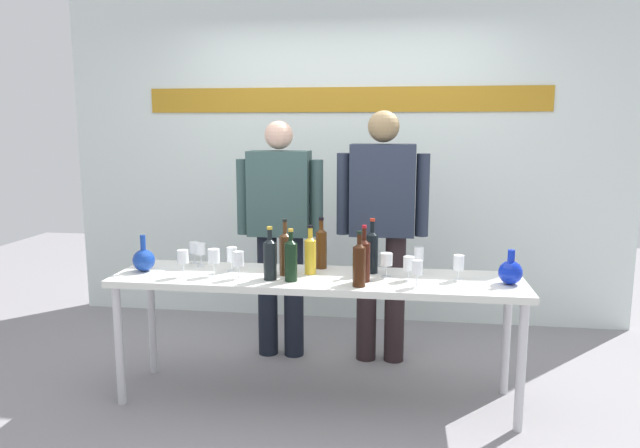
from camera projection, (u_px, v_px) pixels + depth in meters
name	position (u px, v px, depth m)	size (l,w,h in m)	color
ground_plane	(317.00, 398.00, 3.57)	(10.00, 10.00, 0.00)	gray
back_wall	(344.00, 143.00, 4.88)	(4.70, 0.11, 3.00)	silver
display_table	(316.00, 287.00, 3.46)	(2.40, 0.56, 0.77)	silver
decanter_blue_left	(144.00, 260.00, 3.56)	(0.13, 0.13, 0.22)	#163997
decanter_blue_right	(510.00, 272.00, 3.26)	(0.13, 0.13, 0.20)	#0E27B4
presenter_left	(280.00, 224.00, 4.11)	(0.61, 0.22, 1.68)	black
presenter_right	(382.00, 220.00, 4.00)	(0.63, 0.22, 1.74)	black
wine_bottle_0	(270.00, 257.00, 3.35)	(0.07, 0.07, 0.31)	black
wine_bottle_1	(364.00, 259.00, 3.31)	(0.07, 0.07, 0.33)	#37130A
wine_bottle_2	(291.00, 259.00, 3.32)	(0.07, 0.07, 0.30)	black
wine_bottle_3	(359.00, 263.00, 3.21)	(0.07, 0.07, 0.31)	#321608
wine_bottle_4	(372.00, 250.00, 3.51)	(0.07, 0.07, 0.33)	black
wine_bottle_5	(322.00, 247.00, 3.62)	(0.07, 0.07, 0.32)	#48270D
wine_bottle_6	(310.00, 253.00, 3.49)	(0.07, 0.07, 0.30)	gold
wine_bottle_7	(285.00, 252.00, 3.45)	(0.07, 0.07, 0.34)	#4D2F17
wine_glass_left_0	(200.00, 249.00, 3.68)	(0.07, 0.07, 0.15)	white
wine_glass_left_1	(239.00, 260.00, 3.38)	(0.06, 0.06, 0.16)	white
wine_glass_left_2	(183.00, 257.00, 3.42)	(0.07, 0.07, 0.16)	white
wine_glass_left_3	(194.00, 248.00, 3.76)	(0.06, 0.06, 0.14)	white
wine_glass_left_4	(214.00, 256.00, 3.44)	(0.07, 0.07, 0.16)	white
wine_glass_left_5	(232.00, 255.00, 3.56)	(0.06, 0.06, 0.15)	white
wine_glass_right_0	(386.00, 260.00, 3.41)	(0.07, 0.07, 0.14)	white
wine_glass_right_1	(417.00, 268.00, 3.21)	(0.06, 0.06, 0.15)	white
wine_glass_right_2	(459.00, 263.00, 3.34)	(0.06, 0.06, 0.15)	white
wine_glass_right_3	(409.00, 264.00, 3.35)	(0.06, 0.06, 0.14)	white
wine_glass_right_4	(419.00, 255.00, 3.49)	(0.06, 0.06, 0.16)	white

